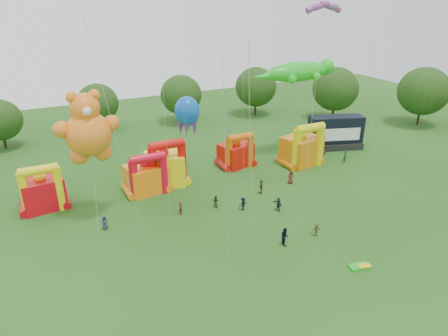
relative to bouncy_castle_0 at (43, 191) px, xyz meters
name	(u,v)px	position (x,y,z in m)	size (l,w,h in m)	color
ground	(326,302)	(20.23, -28.32, -2.33)	(160.00, 160.00, 0.00)	#1D4814
tree_ring	(318,240)	(19.06, -27.72, 3.93)	(122.22, 124.31, 12.07)	#352314
bouncy_castle_0	(43,191)	(0.00, 0.00, 0.00)	(5.17, 4.32, 6.10)	red
bouncy_castle_1	(147,176)	(12.57, -1.14, -0.12)	(5.53, 4.68, 5.80)	orange
bouncy_castle_2	(165,167)	(15.50, -0.12, 0.26)	(6.02, 5.25, 6.83)	yellow
bouncy_castle_3	(236,153)	(27.29, 1.31, -0.23)	(5.38, 4.73, 5.48)	red
bouncy_castle_4	(303,148)	(36.69, -2.55, 0.24)	(6.32, 5.49, 6.80)	orange
stage_trailer	(335,133)	(46.00, 0.79, 0.38)	(9.52, 6.00, 5.61)	black
teddy_bear_kite	(89,142)	(5.55, -5.17, 7.11)	(7.03, 7.07, 15.11)	orange
gecko_kite	(299,77)	(38.47, 2.11, 10.12)	(14.88, 8.68, 14.90)	#1CC21B
octopus_kite	(210,148)	(22.33, 0.15, 1.83)	(6.68, 10.29, 11.13)	#0C51B6
parafoil_kites	(209,114)	(16.92, -11.85, 10.54)	(30.43, 12.86, 27.42)	red
diamond_kites	(248,74)	(20.95, -12.72, 14.37)	(26.49, 20.92, 38.72)	red
folded_kite_bundle	(360,266)	(26.18, -26.04, -2.19)	(2.16, 1.41, 0.31)	green
spectator_0	(105,222)	(5.62, -8.11, -1.49)	(0.82, 0.53, 1.68)	#2B2B48
spectator_1	(181,208)	(14.40, -8.77, -1.52)	(0.59, 0.39, 1.62)	#4D1617
spectator_2	(216,201)	(18.86, -9.07, -1.55)	(0.75, 0.59, 1.55)	#183D1C
spectator_3	(243,204)	(21.55, -11.17, -1.51)	(1.06, 0.61, 1.64)	black
spectator_4	(261,187)	(25.85, -8.32, -1.38)	(1.11, 0.46, 1.90)	#3E3819
spectator_5	(278,204)	(25.30, -13.20, -1.46)	(1.60, 0.51, 1.73)	#262740
spectator_6	(291,177)	(31.07, -7.62, -1.36)	(0.94, 0.61, 1.93)	#542518
spectator_7	(345,156)	(43.14, -5.02, -1.34)	(0.72, 0.47, 1.98)	#1A4225
spectator_8	(285,236)	(21.89, -19.53, -1.34)	(0.96, 0.75, 1.97)	black
spectator_9	(316,230)	(25.87, -19.72, -1.55)	(1.00, 0.58, 1.55)	#3C3818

